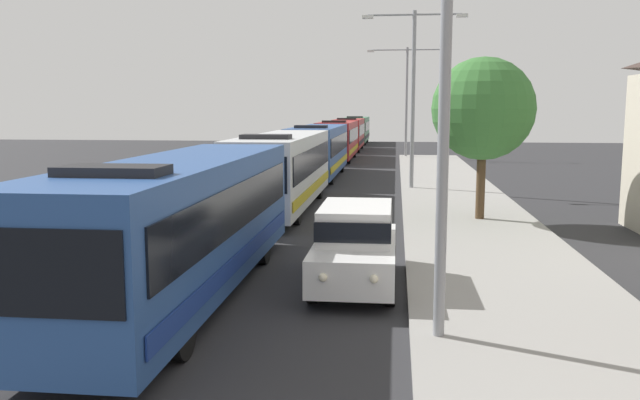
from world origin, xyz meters
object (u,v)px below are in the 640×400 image
at_px(bus_middle, 319,149).
at_px(streetlamp_far, 407,90).
at_px(bus_rear, 349,133).
at_px(white_suv, 356,243).
at_px(streetlamp_mid, 413,82).
at_px(streetlamp_near, 446,30).
at_px(bus_lead, 183,221).
at_px(roadside_tree, 483,109).
at_px(bus_tail_end, 357,129).
at_px(bus_second_in_line, 283,168).
at_px(bus_fourth_in_line, 338,139).

bearing_deg(bus_middle, streetlamp_far, 71.64).
height_order(bus_rear, streetlamp_far, streetlamp_far).
bearing_deg(white_suv, streetlamp_mid, 84.71).
bearing_deg(streetlamp_near, streetlamp_mid, 90.00).
height_order(bus_lead, bus_middle, same).
bearing_deg(bus_rear, roadside_tree, -79.27).
bearing_deg(streetlamp_far, streetlamp_mid, -90.00).
distance_m(bus_rear, bus_tail_end, 12.44).
bearing_deg(streetlamp_near, white_suv, 114.96).
bearing_deg(bus_middle, streetlamp_near, -79.00).
bearing_deg(bus_tail_end, white_suv, -86.59).
bearing_deg(streetlamp_near, bus_tail_end, 94.70).
distance_m(bus_lead, roadside_tree, 13.16).
relative_size(bus_second_in_line, bus_middle, 1.00).
relative_size(bus_rear, bus_tail_end, 0.94).
distance_m(white_suv, roadside_tree, 10.40).
height_order(streetlamp_near, roadside_tree, streetlamp_near).
bearing_deg(streetlamp_mid, bus_lead, -105.34).
xyz_separation_m(bus_rear, streetlamp_near, (5.40, -53.21, 3.74)).
xyz_separation_m(bus_fourth_in_line, streetlamp_near, (5.40, -40.97, 3.74)).
distance_m(bus_second_in_line, bus_fourth_in_line, 25.75).
xyz_separation_m(bus_second_in_line, streetlamp_near, (5.40, -15.22, 3.74)).
xyz_separation_m(bus_tail_end, streetlamp_far, (5.40, -21.62, 3.90)).
height_order(bus_lead, bus_rear, same).
height_order(bus_lead, roadside_tree, roadside_tree).
bearing_deg(streetlamp_far, bus_lead, -97.38).
distance_m(bus_fourth_in_line, bus_rear, 12.25).
xyz_separation_m(white_suv, roadside_tree, (3.97, 9.12, 3.07)).
distance_m(bus_second_in_line, bus_rear, 38.00).
bearing_deg(bus_tail_end, roadside_tree, -81.76).
height_order(bus_second_in_line, bus_fourth_in_line, same).
relative_size(bus_lead, roadside_tree, 2.02).
distance_m(bus_lead, streetlamp_near, 6.97).
xyz_separation_m(white_suv, streetlamp_near, (1.70, -3.65, 4.40)).
bearing_deg(streetlamp_mid, bus_tail_end, 97.05).
bearing_deg(bus_tail_end, bus_rear, -90.00).
height_order(bus_second_in_line, roadside_tree, roadside_tree).
relative_size(bus_rear, streetlamp_mid, 1.21).
bearing_deg(streetlamp_mid, bus_middle, 133.18).
relative_size(bus_middle, streetlamp_far, 1.34).
xyz_separation_m(bus_lead, bus_fourth_in_line, (-0.00, 38.63, -0.00)).
bearing_deg(bus_second_in_line, bus_fourth_in_line, 90.00).
height_order(streetlamp_mid, roadside_tree, streetlamp_mid).
bearing_deg(streetlamp_far, bus_second_in_line, -100.61).
height_order(bus_lead, bus_tail_end, same).
bearing_deg(streetlamp_far, white_suv, -92.41).
height_order(bus_rear, bus_tail_end, same).
xyz_separation_m(bus_rear, bus_tail_end, (0.00, 12.44, 0.00)).
height_order(streetlamp_near, streetlamp_far, streetlamp_far).
bearing_deg(bus_fourth_in_line, bus_tail_end, 90.00).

